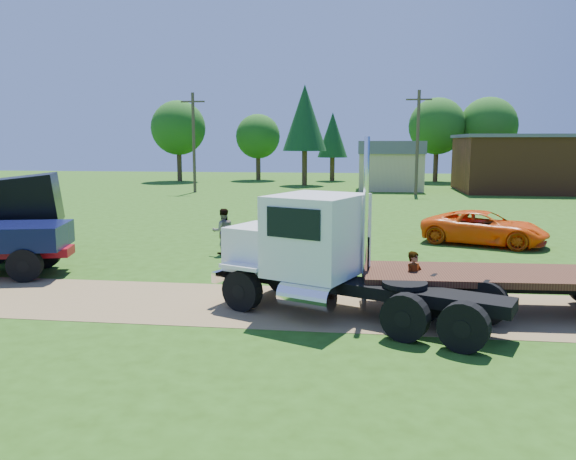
# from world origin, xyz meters

# --- Properties ---
(ground) EXTENTS (140.00, 140.00, 0.00)m
(ground) POSITION_xyz_m (0.00, 0.00, 0.00)
(ground) COLOR #264910
(ground) RESTS_ON ground
(dirt_track) EXTENTS (120.00, 4.20, 0.01)m
(dirt_track) POSITION_xyz_m (0.00, 0.00, 0.01)
(dirt_track) COLOR olive
(dirt_track) RESTS_ON ground
(white_semi_tractor) EXTENTS (7.89, 5.27, 4.73)m
(white_semi_tractor) POSITION_xyz_m (0.07, -0.32, 1.62)
(white_semi_tractor) COLOR black
(white_semi_tractor) RESTS_ON ground
(orange_pickup) EXTENTS (5.98, 4.30, 1.51)m
(orange_pickup) POSITION_xyz_m (6.76, 10.79, 0.76)
(orange_pickup) COLOR #F1540B
(orange_pickup) RESTS_ON ground
(flatbed_trailer) EXTENTS (7.96, 2.67, 2.02)m
(flatbed_trailer) POSITION_xyz_m (5.21, 0.17, 0.86)
(flatbed_trailer) COLOR #371A11
(flatbed_trailer) RESTS_ON ground
(spectator_a) EXTENTS (0.71, 0.70, 1.66)m
(spectator_a) POSITION_xyz_m (2.66, -0.01, 0.83)
(spectator_a) COLOR #999999
(spectator_a) RESTS_ON ground
(spectator_b) EXTENTS (1.11, 0.99, 1.89)m
(spectator_b) POSITION_xyz_m (-4.43, 7.11, 0.95)
(spectator_b) COLOR #999999
(spectator_b) RESTS_ON ground
(brick_building) EXTENTS (15.40, 10.40, 5.30)m
(brick_building) POSITION_xyz_m (18.00, 40.00, 2.66)
(brick_building) COLOR brown
(brick_building) RESTS_ON ground
(tan_shed) EXTENTS (6.20, 5.40, 4.70)m
(tan_shed) POSITION_xyz_m (4.00, 40.00, 2.42)
(tan_shed) COLOR tan
(tan_shed) RESTS_ON ground
(utility_poles) EXTENTS (42.20, 0.28, 9.00)m
(utility_poles) POSITION_xyz_m (6.00, 35.00, 4.71)
(utility_poles) COLOR #483628
(utility_poles) RESTS_ON ground
(tree_row) EXTENTS (55.10, 13.20, 10.59)m
(tree_row) POSITION_xyz_m (6.04, 50.63, 6.41)
(tree_row) COLOR #321D14
(tree_row) RESTS_ON ground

